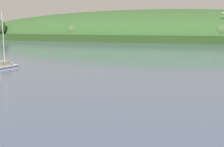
# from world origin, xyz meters

# --- Properties ---
(far_shoreline_hill) EXTENTS (469.10, 107.74, 48.23)m
(far_shoreline_hill) POSITION_xyz_m (-25.13, 227.17, 0.22)
(far_shoreline_hill) COLOR #27431B
(far_shoreline_hill) RESTS_ON ground
(sailboat_midwater_white) EXTENTS (3.44, 8.71, 14.30)m
(sailboat_midwater_white) POSITION_xyz_m (-26.12, 51.99, 0.42)
(sailboat_midwater_white) COLOR white
(sailboat_midwater_white) RESTS_ON ground
(mooring_buoy_midchannel) EXTENTS (0.50, 0.50, 0.58)m
(mooring_buoy_midchannel) POSITION_xyz_m (-23.82, 66.83, 0.00)
(mooring_buoy_midchannel) COLOR red
(mooring_buoy_midchannel) RESTS_ON ground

